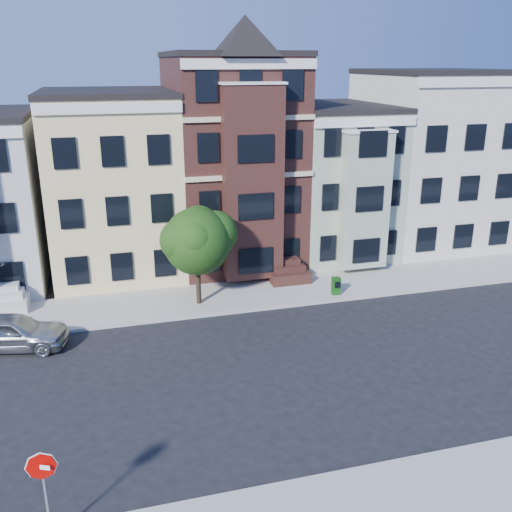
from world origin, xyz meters
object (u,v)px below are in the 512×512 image
object	(u,v)px
street_tree	(197,246)
stop_sign	(45,490)
parked_car	(12,332)
fire_hydrant	(14,327)
newspaper_box	(336,286)

from	to	relation	value
street_tree	stop_sign	size ratio (longest dim) A/B	2.12
parked_car	stop_sign	size ratio (longest dim) A/B	1.60
fire_hydrant	parked_car	bearing A→B (deg)	-84.70
street_tree	fire_hydrant	xyz separation A→B (m)	(-8.65, -1.06, -2.76)
street_tree	parked_car	world-z (taller)	street_tree
parked_car	fire_hydrant	size ratio (longest dim) A/B	7.96
stop_sign	street_tree	bearing A→B (deg)	88.63
newspaper_box	fire_hydrant	distance (m)	15.80
street_tree	newspaper_box	size ratio (longest dim) A/B	6.55
newspaper_box	stop_sign	xyz separation A→B (m)	(-13.46, -12.99, 0.98)
fire_hydrant	street_tree	bearing A→B (deg)	7.00
street_tree	stop_sign	xyz separation A→B (m)	(-6.32, -13.77, -1.61)
parked_car	stop_sign	bearing A→B (deg)	-156.24
parked_car	street_tree	bearing A→B (deg)	-61.79
fire_hydrant	stop_sign	bearing A→B (deg)	-79.61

